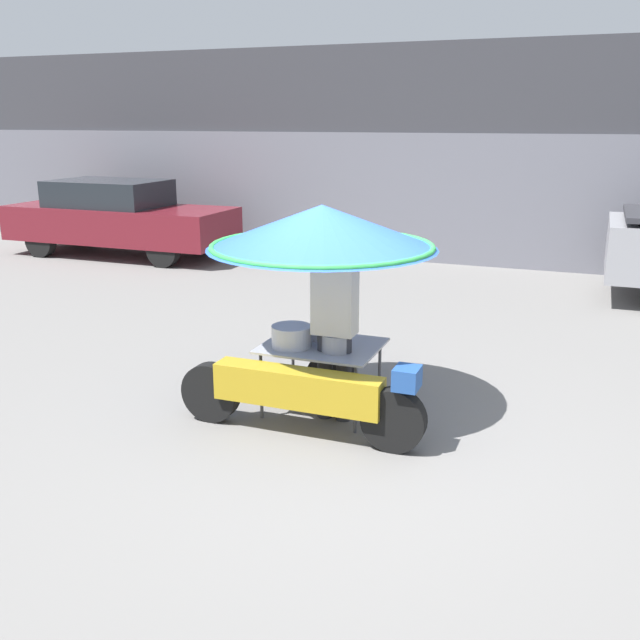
{
  "coord_description": "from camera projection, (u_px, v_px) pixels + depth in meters",
  "views": [
    {
      "loc": [
        1.88,
        -5.38,
        2.66
      ],
      "look_at": [
        -0.36,
        0.41,
        0.9
      ],
      "focal_mm": 40.0,
      "sensor_mm": 36.0,
      "label": 1
    }
  ],
  "objects": [
    {
      "name": "vendor_motorcycle_cart",
      "position": [
        320.0,
        250.0,
        6.27
      ],
      "size": [
        2.25,
        2.06,
        1.93
      ],
      "color": "black",
      "rests_on": "ground"
    },
    {
      "name": "potted_plant",
      "position": [
        72.0,
        217.0,
        15.61
      ],
      "size": [
        0.79,
        0.79,
        0.99
      ],
      "color": "brown",
      "rests_on": "ground"
    },
    {
      "name": "shopfront_building",
      "position": [
        497.0,
        155.0,
        13.67
      ],
      "size": [
        28.0,
        2.06,
        3.99
      ],
      "color": "#38383D",
      "rests_on": "ground"
    },
    {
      "name": "parked_car",
      "position": [
        118.0,
        217.0,
        14.13
      ],
      "size": [
        4.58,
        1.64,
        1.49
      ],
      "color": "black",
      "rests_on": "ground"
    },
    {
      "name": "vendor_person",
      "position": [
        335.0,
        322.0,
        6.31
      ],
      "size": [
        0.38,
        0.22,
        1.64
      ],
      "color": "#2D2D33",
      "rests_on": "ground"
    },
    {
      "name": "ground_plane",
      "position": [
        341.0,
        435.0,
        6.2
      ],
      "size": [
        36.0,
        36.0,
        0.0
      ],
      "primitive_type": "plane",
      "color": "slate"
    }
  ]
}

